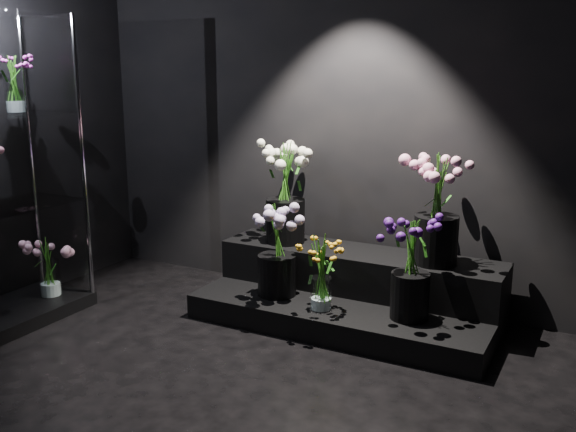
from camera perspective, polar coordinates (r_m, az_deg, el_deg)
The scene contains 11 objects.
floor at distance 3.34m, azimuth -10.35°, elevation -17.18°, with size 4.00×4.00×0.00m, color black.
wall_back at distance 4.62m, azimuth 4.56°, elevation 9.74°, with size 4.00×4.00×0.00m, color black.
display_riser at distance 4.40m, azimuth 5.68°, elevation -6.73°, with size 1.96×0.87×0.44m.
display_case at distance 4.54m, azimuth -23.92°, elevation 3.57°, with size 0.55×0.91×2.01m.
bouquet_orange_bells at distance 4.05m, azimuth 2.98°, elevation -4.90°, with size 0.30×0.30×0.50m.
bouquet_lilac at distance 4.27m, azimuth -0.99°, elevation -2.51°, with size 0.48×0.48×0.62m.
bouquet_purple at distance 3.94m, azimuth 10.90°, elevation -4.06°, with size 0.38×0.38×0.63m.
bouquet_cream_roses at distance 4.54m, azimuth -0.24°, elevation 2.58°, with size 0.50×0.50×0.71m.
bouquet_pink_roses at distance 4.15m, azimuth 13.16°, elevation 1.00°, with size 0.42×0.42×0.71m.
bouquet_case_magenta at distance 4.65m, azimuth -23.19°, elevation 10.81°, with size 0.26×0.26×0.37m.
bouquet_case_base_pink at distance 4.80m, azimuth -20.50°, elevation -4.08°, with size 0.42×0.42×0.42m.
Camera 1 is at (1.83, -2.23, 1.67)m, focal length 40.00 mm.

